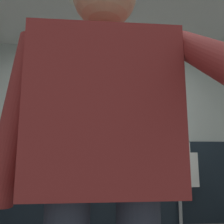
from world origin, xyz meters
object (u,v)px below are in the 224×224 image
object	(u,v)px
urinal_middle	(128,169)
person	(104,150)
urinal_left	(74,169)
urinal_right	(181,168)

from	to	relation	value
urinal_middle	person	size ratio (longest dim) A/B	0.73
urinal_left	urinal_right	xyz separation A→B (m)	(1.50, 0.00, 0.00)
urinal_middle	person	bearing A→B (deg)	-100.80
urinal_right	person	bearing A→B (deg)	-116.31
urinal_right	person	world-z (taller)	person
urinal_middle	person	xyz separation A→B (m)	(-0.47, -2.47, 0.24)
urinal_right	urinal_left	bearing A→B (deg)	180.00
urinal_middle	urinal_right	bearing A→B (deg)	0.00
urinal_middle	person	world-z (taller)	person
person	urinal_middle	bearing A→B (deg)	79.20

